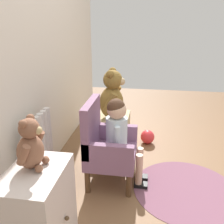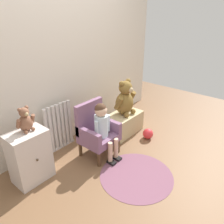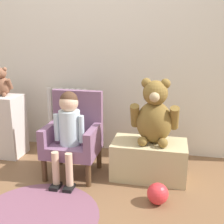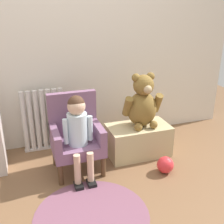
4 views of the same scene
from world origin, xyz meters
TOP-DOWN VIEW (x-y plane):
  - ground_plane at (0.00, 0.00)m, footprint 6.00×6.00m
  - back_wall at (0.00, 1.14)m, footprint 3.80×0.05m
  - radiator at (-0.26, 1.02)m, footprint 0.43×0.05m
  - small_dresser at (-0.84, 0.76)m, footprint 0.40×0.30m
  - child_armchair at (-0.03, 0.56)m, footprint 0.43×0.39m
  - child_figure at (-0.03, 0.45)m, footprint 0.25×0.35m
  - low_bench at (0.60, 0.61)m, footprint 0.61×0.34m
  - large_teddy_bear at (0.63, 0.61)m, footprint 0.38×0.27m
  - small_teddy_bear at (-0.81, 0.79)m, footprint 0.19×0.14m
  - floor_rug at (-0.07, -0.10)m, footprint 0.84×0.84m
  - toy_ball at (0.70, 0.23)m, footprint 0.15×0.15m

SIDE VIEW (x-z plane):
  - ground_plane at x=0.00m, z-range 0.00..0.00m
  - floor_rug at x=-0.07m, z-range 0.00..0.01m
  - toy_ball at x=0.70m, z-range 0.00..0.15m
  - low_bench at x=0.60m, z-range 0.00..0.31m
  - small_dresser at x=-0.84m, z-range 0.00..0.60m
  - radiator at x=-0.26m, z-range 0.00..0.64m
  - child_armchair at x=-0.03m, z-range -0.01..0.68m
  - child_figure at x=-0.03m, z-range 0.11..0.84m
  - large_teddy_bear at x=0.63m, z-range 0.28..0.80m
  - small_teddy_bear at x=-0.81m, z-range 0.58..0.85m
  - back_wall at x=0.00m, z-range 0.00..2.40m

